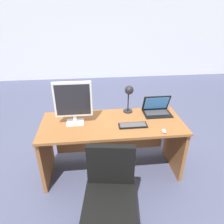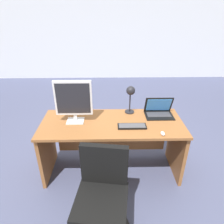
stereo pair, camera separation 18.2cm
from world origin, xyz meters
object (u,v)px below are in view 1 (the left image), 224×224
at_px(monitor, 73,101).
at_px(desk_lamp, 129,93).
at_px(mouse, 164,131).
at_px(office_chair, 110,203).
at_px(laptop, 157,108).
at_px(desk, 112,136).
at_px(keyboard, 133,125).

xyz_separation_m(monitor, desk_lamp, (0.67, 0.20, -0.02)).
xyz_separation_m(mouse, office_chair, (-0.64, -0.53, -0.39)).
height_order(laptop, desk_lamp, desk_lamp).
xyz_separation_m(desk, monitor, (-0.44, -0.02, 0.51)).
bearing_deg(mouse, laptop, 83.04).
distance_m(keyboard, mouse, 0.35).
bearing_deg(desk, keyboard, -36.10).
bearing_deg(desk_lamp, office_chair, -108.17).
height_order(desk, mouse, mouse).
xyz_separation_m(desk, laptop, (0.59, 0.14, 0.30)).
relative_size(keyboard, mouse, 4.42).
relative_size(laptop, desk_lamp, 0.94).
height_order(desk_lamp, office_chair, desk_lamp).
bearing_deg(desk, laptop, 13.40).
bearing_deg(mouse, desk, 148.63).
bearing_deg(office_chair, keyboard, 64.37).
xyz_separation_m(desk_lamp, office_chair, (-0.34, -1.04, -0.64)).
bearing_deg(mouse, desk_lamp, 121.07).
bearing_deg(laptop, monitor, -171.04).
xyz_separation_m(monitor, laptop, (1.03, 0.16, -0.22)).
distance_m(monitor, laptop, 1.07).
bearing_deg(desk_lamp, monitor, -163.43).
height_order(monitor, laptop, monitor).
distance_m(monitor, office_chair, 1.12).
height_order(monitor, desk_lamp, monitor).
distance_m(desk_lamp, office_chair, 1.27).
distance_m(monitor, mouse, 1.06).
height_order(desk, keyboard, keyboard).
xyz_separation_m(laptop, desk_lamp, (-0.36, 0.04, 0.20)).
relative_size(monitor, mouse, 6.90).
height_order(laptop, office_chair, laptop).
height_order(keyboard, mouse, mouse).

